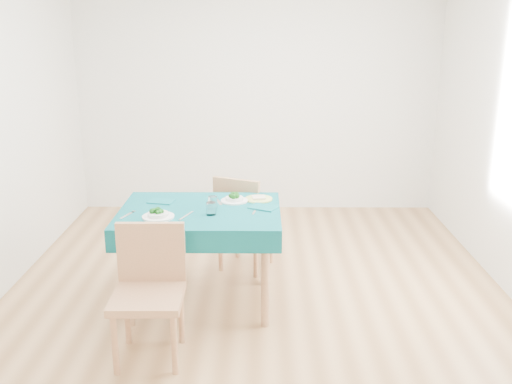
{
  "coord_description": "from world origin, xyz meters",
  "views": [
    {
      "loc": [
        0.03,
        -4.11,
        2.07
      ],
      "look_at": [
        0.0,
        0.0,
        0.85
      ],
      "focal_mm": 40.0,
      "sensor_mm": 36.0,
      "label": 1
    }
  ],
  "objects_px": {
    "chair_near": "(147,279)",
    "bowl_near": "(158,213)",
    "chair_far": "(246,211)",
    "table": "(201,257)",
    "side_plate": "(259,199)",
    "bowl_far": "(234,198)"
  },
  "relations": [
    {
      "from": "bowl_far",
      "to": "side_plate",
      "type": "bearing_deg",
      "value": 14.88
    },
    {
      "from": "chair_far",
      "to": "bowl_near",
      "type": "height_order",
      "value": "chair_far"
    },
    {
      "from": "table",
      "to": "side_plate",
      "type": "distance_m",
      "value": 0.63
    },
    {
      "from": "chair_near",
      "to": "bowl_near",
      "type": "height_order",
      "value": "chair_near"
    },
    {
      "from": "chair_far",
      "to": "bowl_far",
      "type": "relative_size",
      "value": 5.0
    },
    {
      "from": "bowl_near",
      "to": "bowl_far",
      "type": "height_order",
      "value": "bowl_near"
    },
    {
      "from": "table",
      "to": "bowl_near",
      "type": "distance_m",
      "value": 0.53
    },
    {
      "from": "table",
      "to": "bowl_near",
      "type": "height_order",
      "value": "bowl_near"
    },
    {
      "from": "side_plate",
      "to": "chair_near",
      "type": "bearing_deg",
      "value": -124.61
    },
    {
      "from": "bowl_near",
      "to": "bowl_far",
      "type": "xyz_separation_m",
      "value": [
        0.52,
        0.38,
        -0.0
      ]
    },
    {
      "from": "chair_far",
      "to": "bowl_near",
      "type": "distance_m",
      "value": 1.09
    },
    {
      "from": "table",
      "to": "chair_far",
      "type": "height_order",
      "value": "chair_far"
    },
    {
      "from": "chair_near",
      "to": "chair_far",
      "type": "relative_size",
      "value": 1.06
    },
    {
      "from": "chair_near",
      "to": "bowl_near",
      "type": "xyz_separation_m",
      "value": [
        -0.02,
        0.57,
        0.24
      ]
    },
    {
      "from": "table",
      "to": "chair_far",
      "type": "relative_size",
      "value": 1.13
    },
    {
      "from": "chair_near",
      "to": "side_plate",
      "type": "xyz_separation_m",
      "value": [
        0.69,
        1.0,
        0.21
      ]
    },
    {
      "from": "table",
      "to": "bowl_near",
      "type": "relative_size",
      "value": 5.16
    },
    {
      "from": "bowl_far",
      "to": "chair_near",
      "type": "bearing_deg",
      "value": -117.92
    },
    {
      "from": "chair_near",
      "to": "bowl_far",
      "type": "distance_m",
      "value": 1.1
    },
    {
      "from": "chair_far",
      "to": "chair_near",
      "type": "bearing_deg",
      "value": 91.85
    },
    {
      "from": "chair_far",
      "to": "side_plate",
      "type": "relative_size",
      "value": 4.83
    },
    {
      "from": "chair_near",
      "to": "bowl_far",
      "type": "height_order",
      "value": "chair_near"
    }
  ]
}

